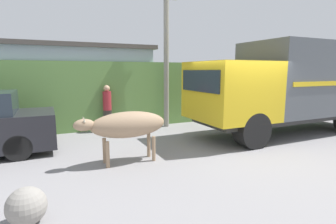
{
  "coord_description": "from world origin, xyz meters",
  "views": [
    {
      "loc": [
        -5.25,
        -5.88,
        2.24
      ],
      "look_at": [
        -2.31,
        0.48,
        1.13
      ],
      "focal_mm": 28.0,
      "sensor_mm": 36.0,
      "label": 1
    }
  ],
  "objects_px": {
    "pedestrian_on_hill": "(107,106)",
    "utility_pole": "(166,52)",
    "brown_cow": "(127,125)",
    "roadside_rock": "(26,206)",
    "cargo_truck": "(294,84)"
  },
  "relations": [
    {
      "from": "brown_cow",
      "to": "utility_pole",
      "type": "relative_size",
      "value": 0.39
    },
    {
      "from": "brown_cow",
      "to": "roadside_rock",
      "type": "height_order",
      "value": "brown_cow"
    },
    {
      "from": "utility_pole",
      "to": "roadside_rock",
      "type": "bearing_deg",
      "value": -131.0
    },
    {
      "from": "pedestrian_on_hill",
      "to": "utility_pole",
      "type": "xyz_separation_m",
      "value": [
        2.34,
        -0.11,
        2.0
      ]
    },
    {
      "from": "brown_cow",
      "to": "pedestrian_on_hill",
      "type": "relative_size",
      "value": 1.29
    },
    {
      "from": "cargo_truck",
      "to": "brown_cow",
      "type": "relative_size",
      "value": 3.36
    },
    {
      "from": "cargo_truck",
      "to": "roadside_rock",
      "type": "height_order",
      "value": "cargo_truck"
    },
    {
      "from": "cargo_truck",
      "to": "utility_pole",
      "type": "distance_m",
      "value": 4.82
    },
    {
      "from": "brown_cow",
      "to": "roadside_rock",
      "type": "distance_m",
      "value": 2.94
    },
    {
      "from": "cargo_truck",
      "to": "brown_cow",
      "type": "xyz_separation_m",
      "value": [
        -6.32,
        -0.59,
        -0.84
      ]
    },
    {
      "from": "pedestrian_on_hill",
      "to": "utility_pole",
      "type": "relative_size",
      "value": 0.3
    },
    {
      "from": "roadside_rock",
      "to": "brown_cow",
      "type": "bearing_deg",
      "value": 43.31
    },
    {
      "from": "brown_cow",
      "to": "roadside_rock",
      "type": "xyz_separation_m",
      "value": [
        -2.09,
        -1.97,
        -0.65
      ]
    },
    {
      "from": "cargo_truck",
      "to": "pedestrian_on_hill",
      "type": "relative_size",
      "value": 4.32
    },
    {
      "from": "pedestrian_on_hill",
      "to": "cargo_truck",
      "type": "bearing_deg",
      "value": 130.71
    }
  ]
}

